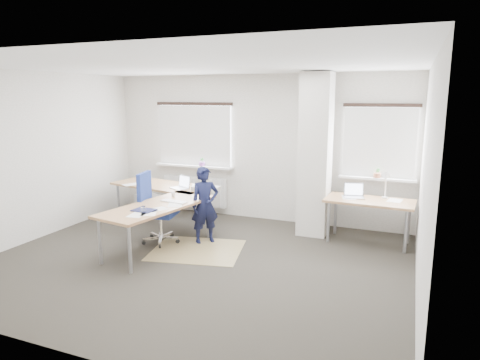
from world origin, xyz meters
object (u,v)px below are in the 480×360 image
at_px(desk_main, 163,196).
at_px(task_chair, 158,223).
at_px(desk_side, 369,202).
at_px(person, 205,205).

bearing_deg(desk_main, task_chair, -61.62).
xyz_separation_m(desk_main, desk_side, (3.35, 0.91, -0.01)).
height_order(task_chair, person, person).
bearing_deg(desk_side, person, -155.14).
height_order(desk_main, desk_side, desk_side).
bearing_deg(desk_main, person, 4.54).
bearing_deg(desk_side, desk_main, -161.55).
height_order(desk_main, task_chair, task_chair).
bearing_deg(task_chair, person, 12.51).
xyz_separation_m(desk_main, task_chair, (0.13, -0.39, -0.37)).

